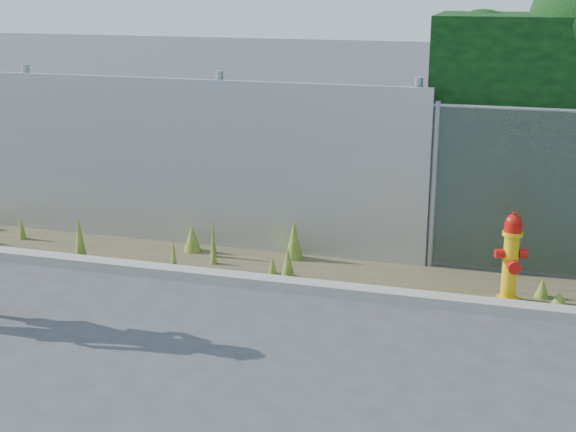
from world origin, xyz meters
The scene contains 5 objects.
ground centered at (0.00, 0.00, 0.00)m, with size 80.00×80.00×0.00m, color #3C3B3E.
curb centered at (0.00, 1.80, 0.06)m, with size 16.00×0.22×0.12m, color gray.
weed_strip centered at (0.53, 2.45, 0.11)m, with size 16.00×1.31×0.55m.
corrugated_fence centered at (-3.25, 3.01, 1.10)m, with size 8.50×0.21×2.30m.
fire_hydrant centered at (2.00, 2.12, 0.50)m, with size 0.34×0.31×1.03m.
Camera 1 is at (1.98, -6.40, 3.41)m, focal length 50.00 mm.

